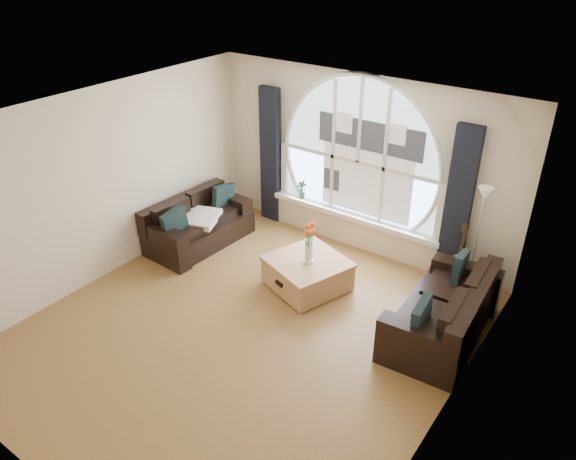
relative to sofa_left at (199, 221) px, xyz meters
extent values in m
cube|color=brown|center=(2.00, -1.27, -0.40)|extent=(5.00, 5.50, 0.01)
cube|color=silver|center=(2.00, -1.27, 2.30)|extent=(5.00, 5.50, 0.01)
cube|color=beige|center=(2.00, 1.48, 0.95)|extent=(5.00, 0.01, 2.70)
cube|color=beige|center=(2.00, -4.02, 0.95)|extent=(5.00, 0.01, 2.70)
cube|color=beige|center=(-0.50, -1.27, 0.95)|extent=(0.01, 5.50, 2.70)
cube|color=beige|center=(4.50, -1.27, 0.95)|extent=(0.01, 5.50, 2.70)
cube|color=silver|center=(4.20, -1.27, 1.95)|extent=(0.92, 5.50, 0.72)
cube|color=silver|center=(2.00, 1.45, 1.23)|extent=(2.60, 0.06, 2.15)
cube|color=white|center=(2.00, 1.38, 0.11)|extent=(2.90, 0.22, 0.08)
cube|color=white|center=(2.00, 1.42, 1.23)|extent=(2.76, 0.08, 2.15)
cube|color=silver|center=(2.15, 1.44, 1.10)|extent=(1.70, 0.02, 1.50)
cube|color=black|center=(0.40, 1.36, 0.75)|extent=(0.35, 0.12, 2.30)
cube|color=black|center=(3.60, 1.36, 0.75)|extent=(0.35, 0.12, 2.30)
cube|color=black|center=(0.00, 0.00, 0.00)|extent=(0.94, 1.74, 0.75)
cube|color=black|center=(4.01, 0.08, 0.00)|extent=(1.02, 1.86, 0.80)
cube|color=#B17F52|center=(2.08, -0.02, -0.16)|extent=(1.24, 1.24, 0.48)
cube|color=silver|center=(0.08, -0.05, 0.10)|extent=(0.70, 0.70, 0.10)
cube|color=white|center=(2.11, -0.04, 0.43)|extent=(0.24, 0.24, 0.70)
cube|color=#B2B2B2|center=(3.97, 1.18, 0.40)|extent=(0.24, 0.24, 1.60)
cube|color=brown|center=(3.80, 1.22, 0.13)|extent=(0.40, 0.30, 1.06)
imported|color=#1E6023|center=(1.03, 1.38, 0.30)|extent=(0.16, 0.11, 0.30)
camera|label=1|loc=(5.59, -5.37, 4.07)|focal=34.09mm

